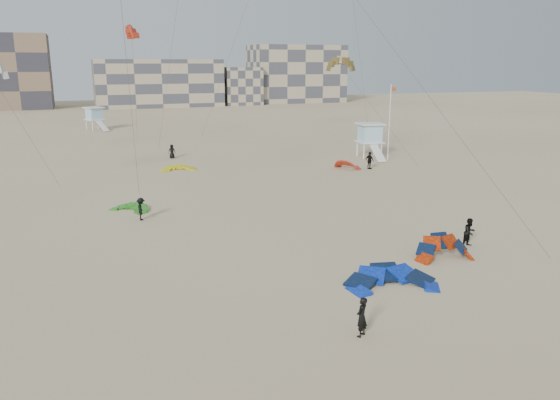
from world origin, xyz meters
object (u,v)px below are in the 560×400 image
object	(u,v)px
kite_ground_blue	(392,286)
lifeguard_tower_near	(370,140)
kite_ground_orange	(444,259)
kitesurfer_main	(362,317)

from	to	relation	value
kite_ground_blue	lifeguard_tower_near	size ratio (longest dim) A/B	0.84
kite_ground_orange	kitesurfer_main	size ratio (longest dim) A/B	1.93
kitesurfer_main	lifeguard_tower_near	bearing A→B (deg)	-154.24
kitesurfer_main	lifeguard_tower_near	distance (m)	45.26
kite_ground_orange	lifeguard_tower_near	bearing A→B (deg)	73.63
kite_ground_blue	kite_ground_orange	world-z (taller)	kite_ground_orange
kite_ground_blue	lifeguard_tower_near	distance (m)	39.72
kite_ground_orange	lifeguard_tower_near	size ratio (longest dim) A/B	0.58
kitesurfer_main	kite_ground_blue	bearing A→B (deg)	-168.90
lifeguard_tower_near	kite_ground_orange	bearing A→B (deg)	-104.79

